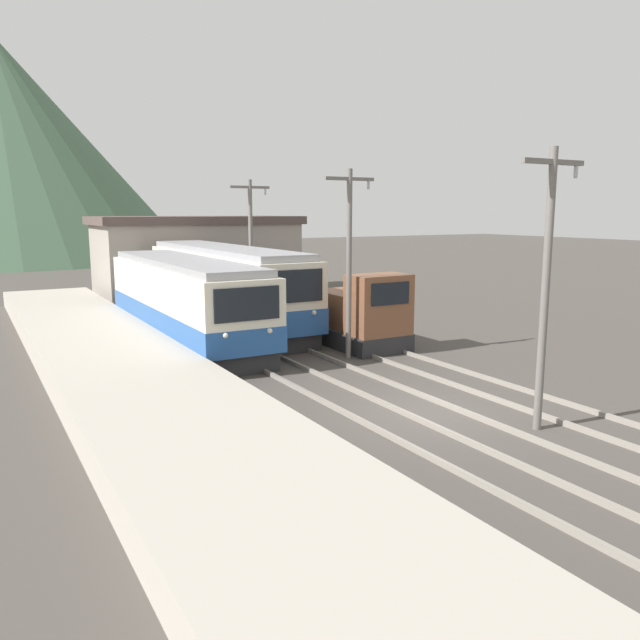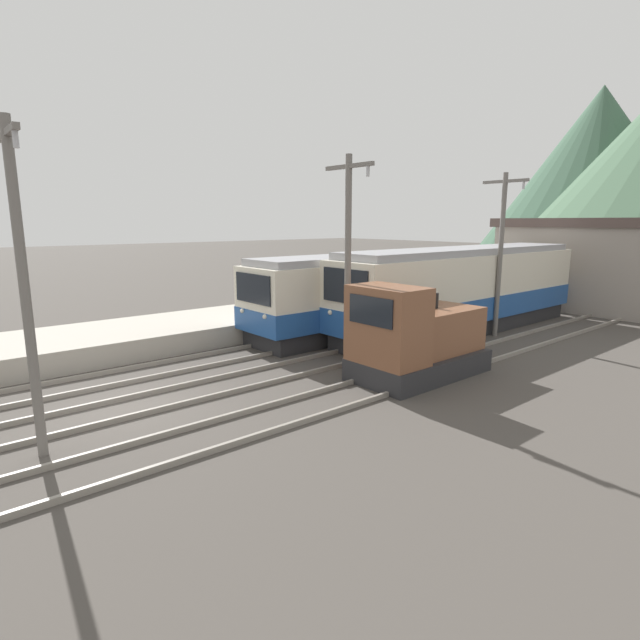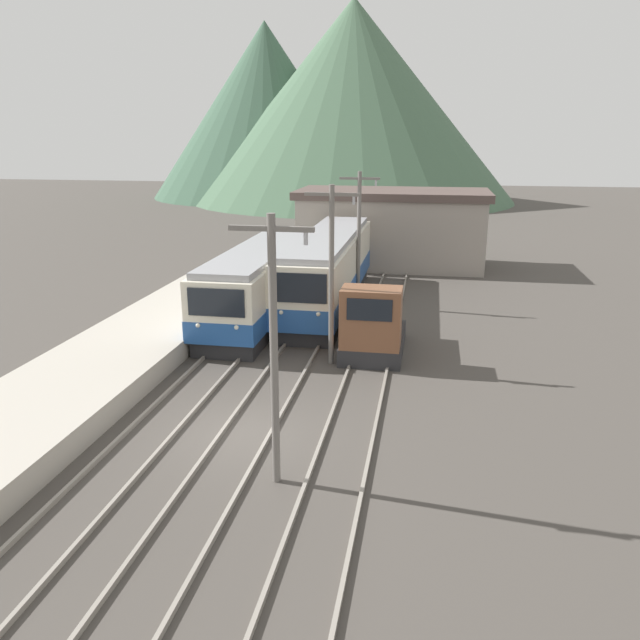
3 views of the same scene
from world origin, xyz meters
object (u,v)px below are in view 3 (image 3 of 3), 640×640
Objects in this scene: commuter_train_left at (262,285)px; catenary_mast_far at (359,234)px; catenary_mast_mid at (332,269)px; shunting_locomotive at (374,324)px; commuter_train_center at (328,273)px; catenary_mast_near at (274,343)px.

catenary_mast_far is (4.31, 2.98, 2.11)m from commuter_train_left.
catenary_mast_mid reaches higher than commuter_train_left.
catenary_mast_far is at bearing 34.70° from commuter_train_left.
catenary_mast_far is (-1.49, 7.23, 2.52)m from shunting_locomotive.
commuter_train_center is at bearing 44.06° from commuter_train_left.
shunting_locomotive is at bearing 81.73° from catenary_mast_near.
catenary_mast_near reaches higher than shunting_locomotive.
commuter_train_center is at bearing 113.32° from shunting_locomotive.
commuter_train_center is 17.41m from catenary_mast_near.
shunting_locomotive is 7.80m from catenary_mast_far.
commuter_train_center is (2.80, 2.71, 0.12)m from commuter_train_left.
commuter_train_left is at bearing -145.30° from catenary_mast_far.
catenary_mast_far reaches higher than commuter_train_left.
catenary_mast_near reaches higher than commuter_train_left.
catenary_mast_near is at bearing -90.00° from catenary_mast_mid.
shunting_locomotive is 0.67× the size of catenary_mast_mid.
shunting_locomotive is at bearing -36.23° from commuter_train_left.
catenary_mast_mid and catenary_mast_far have the same top height.
commuter_train_left reaches higher than shunting_locomotive.
shunting_locomotive is 0.67× the size of catenary_mast_near.
catenary_mast_near and catenary_mast_far have the same top height.
catenary_mast_mid is at bearing 90.00° from catenary_mast_near.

